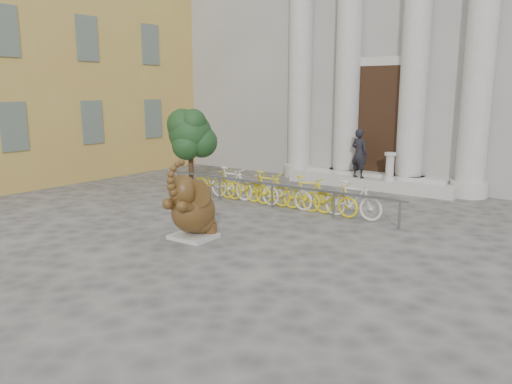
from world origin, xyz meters
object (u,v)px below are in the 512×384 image
Objects in this scene: elephant_statue at (192,210)px; pedestrian at (359,153)px; tree at (190,134)px; bike_rack at (276,190)px.

elephant_statue is 1.09× the size of pedestrian.
pedestrian is at bearing 44.74° from tree.
bike_rack is 4.21m from pedestrian.
elephant_statue is at bearing 99.44° from pedestrian.
tree is at bearing 131.24° from elephant_statue.
bike_rack is 2.87× the size of tree.
pedestrian reaches higher than bike_rack.
tree is 5.84m from pedestrian.
bike_rack is at bearing 92.66° from pedestrian.
tree is 1.63× the size of pedestrian.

